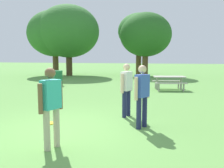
{
  "coord_description": "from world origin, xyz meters",
  "views": [
    {
      "loc": [
        2.73,
        -5.27,
        1.85
      ],
      "look_at": [
        0.85,
        1.8,
        1.0
      ],
      "focal_mm": 37.65,
      "sensor_mm": 36.0,
      "label": 1
    }
  ],
  "objects_px": {
    "tree_broad_center": "(69,32)",
    "tree_slender_mid": "(146,35)",
    "person_catcher": "(127,87)",
    "trash_can_beside_table": "(58,78)",
    "frisbee": "(50,123)",
    "person_thrower": "(51,103)",
    "tree_far_right": "(139,31)",
    "tree_tall_left": "(55,34)",
    "picnic_table_near": "(169,80)",
    "person_bystander": "(142,92)"
  },
  "relations": [
    {
      "from": "tree_broad_center",
      "to": "tree_slender_mid",
      "type": "xyz_separation_m",
      "value": [
        7.34,
        1.26,
        -0.38
      ]
    },
    {
      "from": "person_catcher",
      "to": "trash_can_beside_table",
      "type": "bearing_deg",
      "value": 131.0
    },
    {
      "from": "person_catcher",
      "to": "frisbee",
      "type": "height_order",
      "value": "person_catcher"
    },
    {
      "from": "frisbee",
      "to": "trash_can_beside_table",
      "type": "height_order",
      "value": "trash_can_beside_table"
    },
    {
      "from": "person_catcher",
      "to": "trash_can_beside_table",
      "type": "xyz_separation_m",
      "value": [
        -5.88,
        6.76,
        -0.46
      ]
    },
    {
      "from": "person_thrower",
      "to": "person_catcher",
      "type": "height_order",
      "value": "same"
    },
    {
      "from": "trash_can_beside_table",
      "to": "tree_far_right",
      "type": "relative_size",
      "value": 0.16
    },
    {
      "from": "tree_tall_left",
      "to": "tree_slender_mid",
      "type": "xyz_separation_m",
      "value": [
        8.89,
        1.11,
        -0.23
      ]
    },
    {
      "from": "trash_can_beside_table",
      "to": "frisbee",
      "type": "bearing_deg",
      "value": -63.86
    },
    {
      "from": "picnic_table_near",
      "to": "trash_can_beside_table",
      "type": "distance_m",
      "value": 7.03
    },
    {
      "from": "picnic_table_near",
      "to": "tree_slender_mid",
      "type": "xyz_separation_m",
      "value": [
        -2.46,
        9.2,
        3.34
      ]
    },
    {
      "from": "picnic_table_near",
      "to": "trash_can_beside_table",
      "type": "height_order",
      "value": "trash_can_beside_table"
    },
    {
      "from": "frisbee",
      "to": "picnic_table_near",
      "type": "height_order",
      "value": "picnic_table_near"
    },
    {
      "from": "person_thrower",
      "to": "tree_broad_center",
      "type": "bearing_deg",
      "value": 114.04
    },
    {
      "from": "frisbee",
      "to": "tree_broad_center",
      "type": "distance_m",
      "value": 17.6
    },
    {
      "from": "person_catcher",
      "to": "tree_broad_center",
      "type": "bearing_deg",
      "value": 121.06
    },
    {
      "from": "person_catcher",
      "to": "tree_far_right",
      "type": "relative_size",
      "value": 0.27
    },
    {
      "from": "tree_tall_left",
      "to": "tree_far_right",
      "type": "relative_size",
      "value": 1.04
    },
    {
      "from": "tree_slender_mid",
      "to": "frisbee",
      "type": "bearing_deg",
      "value": -92.01
    },
    {
      "from": "trash_can_beside_table",
      "to": "tree_slender_mid",
      "type": "distance_m",
      "value": 10.54
    },
    {
      "from": "person_bystander",
      "to": "tree_slender_mid",
      "type": "relative_size",
      "value": 0.27
    },
    {
      "from": "person_thrower",
      "to": "tree_far_right",
      "type": "height_order",
      "value": "tree_far_right"
    },
    {
      "from": "tree_tall_left",
      "to": "tree_broad_center",
      "type": "relative_size",
      "value": 0.94
    },
    {
      "from": "frisbee",
      "to": "trash_can_beside_table",
      "type": "relative_size",
      "value": 0.31
    },
    {
      "from": "person_thrower",
      "to": "tree_broad_center",
      "type": "distance_m",
      "value": 19.2
    },
    {
      "from": "picnic_table_near",
      "to": "trash_can_beside_table",
      "type": "bearing_deg",
      "value": 177.26
    },
    {
      "from": "person_catcher",
      "to": "tree_tall_left",
      "type": "distance_m",
      "value": 18.03
    },
    {
      "from": "frisbee",
      "to": "tree_slender_mid",
      "type": "height_order",
      "value": "tree_slender_mid"
    },
    {
      "from": "person_bystander",
      "to": "tree_tall_left",
      "type": "relative_size",
      "value": 0.25
    },
    {
      "from": "picnic_table_near",
      "to": "tree_slender_mid",
      "type": "relative_size",
      "value": 0.33
    },
    {
      "from": "frisbee",
      "to": "tree_slender_mid",
      "type": "bearing_deg",
      "value": 87.99
    },
    {
      "from": "person_bystander",
      "to": "trash_can_beside_table",
      "type": "xyz_separation_m",
      "value": [
        -6.49,
        7.81,
        -0.46
      ]
    },
    {
      "from": "tree_tall_left",
      "to": "tree_broad_center",
      "type": "bearing_deg",
      "value": -5.48
    },
    {
      "from": "tree_tall_left",
      "to": "tree_far_right",
      "type": "height_order",
      "value": "tree_tall_left"
    },
    {
      "from": "trash_can_beside_table",
      "to": "person_catcher",
      "type": "bearing_deg",
      "value": -49.0
    },
    {
      "from": "person_bystander",
      "to": "frisbee",
      "type": "relative_size",
      "value": 5.54
    },
    {
      "from": "tree_far_right",
      "to": "tree_broad_center",
      "type": "bearing_deg",
      "value": -160.53
    },
    {
      "from": "person_bystander",
      "to": "tree_slender_mid",
      "type": "distance_m",
      "value": 17.04
    },
    {
      "from": "person_thrower",
      "to": "picnic_table_near",
      "type": "relative_size",
      "value": 0.83
    },
    {
      "from": "trash_can_beside_table",
      "to": "tree_slender_mid",
      "type": "xyz_separation_m",
      "value": [
        4.56,
        8.86,
        3.42
      ]
    },
    {
      "from": "trash_can_beside_table",
      "to": "tree_broad_center",
      "type": "distance_m",
      "value": 8.94
    },
    {
      "from": "tree_tall_left",
      "to": "person_thrower",
      "type": "bearing_deg",
      "value": -62.0
    },
    {
      "from": "person_bystander",
      "to": "picnic_table_near",
      "type": "xyz_separation_m",
      "value": [
        0.53,
        7.48,
        -0.38
      ]
    },
    {
      "from": "frisbee",
      "to": "picnic_table_near",
      "type": "relative_size",
      "value": 0.15
    },
    {
      "from": "person_thrower",
      "to": "tree_slender_mid",
      "type": "xyz_separation_m",
      "value": [
        -0.37,
        18.52,
        2.96
      ]
    },
    {
      "from": "person_catcher",
      "to": "trash_can_beside_table",
      "type": "distance_m",
      "value": 8.97
    },
    {
      "from": "person_thrower",
      "to": "tree_broad_center",
      "type": "height_order",
      "value": "tree_broad_center"
    },
    {
      "from": "person_bystander",
      "to": "tree_far_right",
      "type": "height_order",
      "value": "tree_far_right"
    },
    {
      "from": "tree_far_right",
      "to": "tree_slender_mid",
      "type": "xyz_separation_m",
      "value": [
        0.79,
        -1.06,
        -0.45
      ]
    },
    {
      "from": "tree_broad_center",
      "to": "tree_far_right",
      "type": "distance_m",
      "value": 6.94
    }
  ]
}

